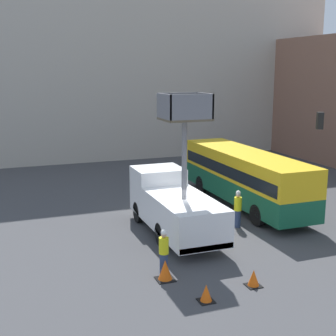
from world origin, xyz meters
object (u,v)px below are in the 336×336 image
road_worker_directing (238,209)px  traffic_cone_mid_road (254,279)px  utility_truck (173,203)px  road_worker_near_truck (164,252)px  traffic_cone_near_truck (165,270)px  city_bus (245,174)px  traffic_cone_far_side (206,294)px

road_worker_directing → traffic_cone_mid_road: 6.57m
road_worker_directing → traffic_cone_mid_road: (-2.61, -5.99, -0.65)m
utility_truck → road_worker_directing: size_ratio=3.77×
road_worker_near_truck → traffic_cone_near_truck: road_worker_near_truck is taller
city_bus → traffic_cone_near_truck: 10.86m
city_bus → traffic_cone_mid_road: city_bus is taller
traffic_cone_mid_road → traffic_cone_near_truck: bearing=150.3°
traffic_cone_far_side → utility_truck: bearing=78.3°
road_worker_near_truck → traffic_cone_far_side: road_worker_near_truck is taller
traffic_cone_mid_road → road_worker_near_truck: bearing=141.0°
road_worker_near_truck → traffic_cone_mid_road: road_worker_near_truck is taller
road_worker_directing → utility_truck: bearing=-85.8°
road_worker_directing → traffic_cone_far_side: bearing=-27.3°
traffic_cone_mid_road → traffic_cone_far_side: (-2.10, -0.45, -0.01)m
road_worker_directing → traffic_cone_near_truck: size_ratio=2.41×
road_worker_directing → city_bus: bearing=154.9°
traffic_cone_far_side → road_worker_near_truck: bearing=102.5°
city_bus → road_worker_directing: size_ratio=5.85×
road_worker_directing → traffic_cone_far_side: road_worker_directing is taller
city_bus → traffic_cone_mid_road: bearing=171.5°
traffic_cone_mid_road → city_bus: bearing=62.5°
road_worker_near_truck → city_bus: bearing=-96.4°
utility_truck → road_worker_near_truck: (-1.97, -4.09, -0.63)m
utility_truck → traffic_cone_near_truck: (-2.12, -4.65, -1.14)m
utility_truck → traffic_cone_far_side: bearing=-101.7°
city_bus → road_worker_directing: bearing=165.0°
road_worker_near_truck → traffic_cone_near_truck: size_ratio=2.27×
utility_truck → traffic_cone_mid_road: utility_truck is taller
traffic_cone_mid_road → utility_truck: bearing=96.4°
road_worker_near_truck → traffic_cone_far_side: bearing=142.8°
road_worker_near_truck → road_worker_directing: 6.53m
utility_truck → traffic_cone_mid_road: bearing=-83.6°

